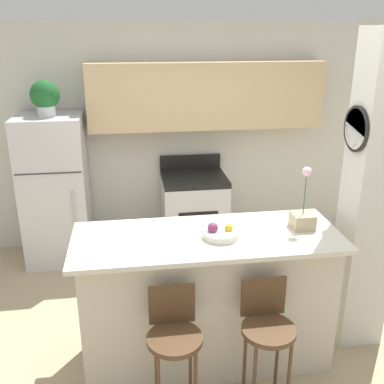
% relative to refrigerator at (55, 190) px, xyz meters
% --- Properties ---
extents(ground_plane, '(14.00, 14.00, 0.00)m').
position_rel_refrigerator_xyz_m(ground_plane, '(1.35, -1.88, -0.82)').
color(ground_plane, tan).
extents(wall_back, '(5.60, 0.38, 2.55)m').
position_rel_refrigerator_xyz_m(wall_back, '(1.49, 0.30, 0.67)').
color(wall_back, silver).
rests_on(wall_back, ground_plane).
extents(pillar_right, '(0.38, 0.34, 2.55)m').
position_rel_refrigerator_xyz_m(pillar_right, '(2.63, -1.79, 0.46)').
color(pillar_right, silver).
rests_on(pillar_right, ground_plane).
extents(counter_bar, '(1.95, 0.75, 1.07)m').
position_rel_refrigerator_xyz_m(counter_bar, '(1.35, -1.88, -0.28)').
color(counter_bar, beige).
rests_on(counter_bar, ground_plane).
extents(refrigerator, '(0.69, 0.66, 1.63)m').
position_rel_refrigerator_xyz_m(refrigerator, '(0.00, 0.00, 0.00)').
color(refrigerator, silver).
rests_on(refrigerator, ground_plane).
extents(stove_range, '(0.72, 0.66, 1.07)m').
position_rel_refrigerator_xyz_m(stove_range, '(1.53, 0.00, -0.36)').
color(stove_range, silver).
rests_on(stove_range, ground_plane).
extents(bar_stool_left, '(0.36, 0.36, 0.93)m').
position_rel_refrigerator_xyz_m(bar_stool_left, '(1.04, -2.40, -0.20)').
color(bar_stool_left, '#4C331E').
rests_on(bar_stool_left, ground_plane).
extents(bar_stool_right, '(0.36, 0.36, 0.93)m').
position_rel_refrigerator_xyz_m(bar_stool_right, '(1.65, -2.40, -0.20)').
color(bar_stool_right, '#4C331E').
rests_on(bar_stool_right, ground_plane).
extents(potted_plant_on_fridge, '(0.30, 0.30, 0.36)m').
position_rel_refrigerator_xyz_m(potted_plant_on_fridge, '(-0.00, 0.00, 1.01)').
color(potted_plant_on_fridge, silver).
rests_on(potted_plant_on_fridge, refrigerator).
extents(orchid_vase, '(0.16, 0.16, 0.48)m').
position_rel_refrigerator_xyz_m(orchid_vase, '(2.07, -1.85, 0.35)').
color(orchid_vase, tan).
rests_on(orchid_vase, counter_bar).
extents(fruit_bowl, '(0.26, 0.26, 0.11)m').
position_rel_refrigerator_xyz_m(fruit_bowl, '(1.43, -1.92, 0.29)').
color(fruit_bowl, silver).
rests_on(fruit_bowl, counter_bar).
extents(trash_bin, '(0.28, 0.28, 0.38)m').
position_rel_refrigerator_xyz_m(trash_bin, '(0.56, -0.22, -0.63)').
color(trash_bin, black).
rests_on(trash_bin, ground_plane).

